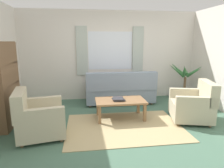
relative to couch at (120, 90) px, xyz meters
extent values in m
plane|color=#476B56|center=(-0.20, -1.62, -0.37)|extent=(6.24, 6.24, 0.00)
cube|color=silver|center=(-0.20, 0.64, 0.93)|extent=(5.32, 0.12, 2.60)
cube|color=white|center=(-0.20, 0.58, 1.08)|extent=(1.30, 0.01, 1.10)
cube|color=#B2BCB2|center=(-1.03, 0.55, 1.08)|extent=(0.32, 0.06, 1.40)
cube|color=#B2BCB2|center=(0.63, 0.55, 1.08)|extent=(0.32, 0.06, 1.40)
cube|color=tan|center=(-0.20, -1.62, -0.36)|extent=(2.33, 1.65, 0.01)
cube|color=gray|center=(0.00, 0.07, -0.12)|extent=(1.90, 0.80, 0.38)
cube|color=gray|center=(0.00, -0.25, 0.31)|extent=(1.90, 0.20, 0.48)
cube|color=gray|center=(0.87, 0.07, 0.19)|extent=(0.16, 0.80, 0.24)
cube|color=gray|center=(-0.87, 0.07, 0.19)|extent=(0.16, 0.80, 0.24)
cylinder|color=olive|center=(0.85, 0.37, -0.34)|extent=(0.06, 0.06, 0.06)
cylinder|color=olive|center=(-0.85, 0.37, -0.34)|extent=(0.06, 0.06, 0.06)
cylinder|color=olive|center=(0.85, -0.23, -0.34)|extent=(0.06, 0.06, 0.06)
cylinder|color=olive|center=(-0.85, -0.23, -0.34)|extent=(0.06, 0.06, 0.06)
cube|color=#BCB293|center=(-1.79, -1.77, -0.13)|extent=(0.94, 0.97, 0.36)
cube|color=#BCB293|center=(-2.12, -1.83, 0.28)|extent=(0.33, 0.86, 0.46)
cube|color=#BCB293|center=(-1.73, -2.13, 0.16)|extent=(0.81, 0.26, 0.22)
cube|color=#BCB293|center=(-1.86, -1.42, 0.16)|extent=(0.81, 0.26, 0.22)
cylinder|color=olive|center=(-1.41, -2.05, -0.34)|extent=(0.05, 0.05, 0.06)
cylinder|color=olive|center=(-1.54, -1.38, -0.34)|extent=(0.05, 0.05, 0.06)
cylinder|color=olive|center=(-2.04, -2.16, -0.34)|extent=(0.05, 0.05, 0.06)
cylinder|color=olive|center=(-2.17, -1.50, -0.34)|extent=(0.05, 0.05, 0.06)
cube|color=#BCB293|center=(1.31, -1.46, -0.13)|extent=(0.98, 1.01, 0.36)
cube|color=#BCB293|center=(1.63, -1.54, 0.28)|extent=(0.38, 0.86, 0.46)
cube|color=#BCB293|center=(1.40, -1.11, 0.16)|extent=(0.80, 0.31, 0.22)
cube|color=#BCB293|center=(1.22, -1.81, 0.16)|extent=(0.80, 0.31, 0.22)
cylinder|color=olive|center=(1.08, -1.05, -0.34)|extent=(0.05, 0.05, 0.06)
cylinder|color=olive|center=(0.92, -1.71, -0.34)|extent=(0.05, 0.05, 0.06)
cylinder|color=olive|center=(1.71, -1.21, -0.34)|extent=(0.05, 0.05, 0.06)
cylinder|color=olive|center=(1.54, -1.86, -0.34)|extent=(0.05, 0.05, 0.06)
cube|color=olive|center=(-0.20, -1.14, 0.05)|extent=(1.10, 0.64, 0.04)
cube|color=olive|center=(-0.69, -1.40, -0.17)|extent=(0.06, 0.06, 0.40)
cube|color=olive|center=(0.29, -1.40, -0.17)|extent=(0.06, 0.06, 0.40)
cube|color=olive|center=(-0.69, -0.88, -0.17)|extent=(0.06, 0.06, 0.40)
cube|color=olive|center=(0.29, -0.88, -0.17)|extent=(0.06, 0.06, 0.40)
cube|color=#2D2D33|center=(-0.25, -1.14, 0.08)|extent=(0.27, 0.29, 0.02)
cube|color=#2D2D33|center=(-0.26, -1.15, 0.11)|extent=(0.27, 0.32, 0.03)
cylinder|color=#56565B|center=(1.95, 0.06, -0.22)|extent=(0.38, 0.38, 0.30)
cylinder|color=brown|center=(1.95, 0.06, 0.13)|extent=(0.07, 0.07, 0.38)
cone|color=#38753D|center=(2.21, 0.03, 0.50)|extent=(0.49, 0.15, 0.38)
cone|color=#38753D|center=(2.06, 0.28, 0.49)|extent=(0.25, 0.49, 0.33)
cone|color=#38753D|center=(1.81, 0.33, 0.54)|extent=(0.29, 0.58, 0.41)
cone|color=#38753D|center=(1.65, 0.02, 0.53)|extent=(0.56, 0.17, 0.43)
cone|color=#38753D|center=(1.76, -0.20, 0.55)|extent=(0.37, 0.56, 0.47)
cone|color=#38753D|center=(2.08, -0.16, 0.50)|extent=(0.29, 0.47, 0.38)
cube|color=brown|center=(-2.58, -0.75, 0.48)|extent=(0.30, 0.04, 1.70)
cube|color=brown|center=(-2.44, -1.20, 0.48)|extent=(0.02, 0.90, 1.70)
cube|color=brown|center=(-2.58, -1.20, -0.36)|extent=(0.30, 0.86, 0.02)
cube|color=brown|center=(-2.58, -1.20, 0.07)|extent=(0.30, 0.86, 0.02)
cube|color=brown|center=(-2.58, -1.20, 0.49)|extent=(0.30, 0.86, 0.02)
cube|color=brown|center=(-2.58, -1.20, 0.92)|extent=(0.30, 0.86, 0.02)
cube|color=#B23833|center=(-2.58, -0.84, 0.64)|extent=(0.28, 0.07, 0.27)
cube|color=orange|center=(-2.58, -0.94, 0.65)|extent=(0.27, 0.09, 0.30)
cube|color=beige|center=(-2.58, -1.04, 0.63)|extent=(0.28, 0.09, 0.25)
cube|color=beige|center=(-2.58, -1.13, 0.64)|extent=(0.24, 0.07, 0.27)
cube|color=#B23833|center=(-2.58, -1.20, 0.59)|extent=(0.28, 0.06, 0.18)
cube|color=#2D2D33|center=(-2.58, -1.27, 0.63)|extent=(0.26, 0.07, 0.26)
camera|label=1|loc=(-0.98, -5.37, 1.35)|focal=32.12mm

